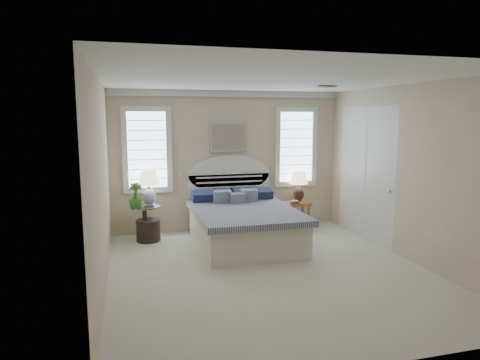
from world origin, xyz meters
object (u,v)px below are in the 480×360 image
(side_table_left, at_px, (145,220))
(nightstand_right, at_px, (296,209))
(lamp_right, at_px, (299,183))
(floor_pot, at_px, (148,230))
(lamp_left, at_px, (149,184))
(bed, at_px, (242,221))

(side_table_left, bearing_deg, nightstand_right, 1.94)
(lamp_right, bearing_deg, floor_pot, -175.04)
(side_table_left, bearing_deg, floor_pot, -33.40)
(nightstand_right, bearing_deg, lamp_left, 179.62)
(bed, xyz_separation_m, nightstand_right, (1.30, 0.69, 0.00))
(lamp_right, bearing_deg, nightstand_right, -126.65)
(side_table_left, bearing_deg, bed, -19.74)
(side_table_left, height_order, floor_pot, side_table_left)
(bed, distance_m, lamp_left, 1.82)
(bed, height_order, side_table_left, bed)
(floor_pot, height_order, lamp_right, lamp_right)
(bed, bearing_deg, floor_pot, 160.77)
(bed, bearing_deg, side_table_left, 160.26)
(bed, bearing_deg, lamp_right, 30.39)
(nightstand_right, height_order, lamp_right, lamp_right)
(bed, height_order, lamp_left, bed)
(bed, relative_size, lamp_left, 3.59)
(side_table_left, xyz_separation_m, lamp_left, (0.10, 0.12, 0.63))
(side_table_left, distance_m, lamp_left, 0.65)
(lamp_right, bearing_deg, lamp_left, -177.95)
(side_table_left, relative_size, floor_pot, 1.48)
(lamp_left, bearing_deg, lamp_right, 2.05)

